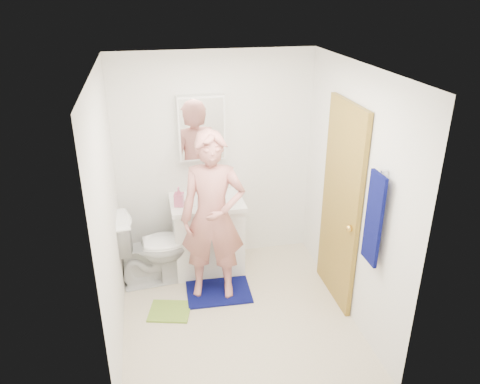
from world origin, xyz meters
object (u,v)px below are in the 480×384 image
(toothbrush_cup, at_px, (216,192))
(toilet, at_px, (153,247))
(man, at_px, (213,217))
(towel, at_px, (374,219))
(medicine_cabinet, at_px, (201,128))
(vanity_cabinet, at_px, (208,236))
(soap_dispenser, at_px, (179,197))

(toothbrush_cup, bearing_deg, toilet, -162.93)
(toilet, bearing_deg, man, -126.97)
(towel, height_order, toothbrush_cup, towel)
(medicine_cabinet, bearing_deg, towel, -55.39)
(vanity_cabinet, distance_m, soap_dispenser, 0.64)
(vanity_cabinet, xyz_separation_m, towel, (1.18, -1.48, 0.85))
(vanity_cabinet, relative_size, towel, 1.00)
(toilet, xyz_separation_m, soap_dispenser, (0.31, 0.07, 0.54))
(man, bearing_deg, medicine_cabinet, 101.57)
(soap_dispenser, distance_m, man, 0.53)
(medicine_cabinet, relative_size, toothbrush_cup, 5.17)
(medicine_cabinet, distance_m, man, 1.02)
(toothbrush_cup, xyz_separation_m, man, (-0.13, -0.59, -0.00))
(towel, distance_m, soap_dispenser, 2.06)
(medicine_cabinet, height_order, man, medicine_cabinet)
(toothbrush_cup, bearing_deg, man, -102.12)
(toilet, relative_size, toothbrush_cup, 6.16)
(toothbrush_cup, bearing_deg, medicine_cabinet, 128.79)
(toothbrush_cup, bearing_deg, vanity_cabinet, -147.48)
(medicine_cabinet, xyz_separation_m, towel, (1.18, -1.71, -0.35))
(vanity_cabinet, height_order, man, man)
(vanity_cabinet, xyz_separation_m, toothbrush_cup, (0.12, 0.08, 0.50))
(medicine_cabinet, distance_m, soap_dispenser, 0.77)
(soap_dispenser, xyz_separation_m, toothbrush_cup, (0.42, 0.16, -0.05))
(soap_dispenser, distance_m, toothbrush_cup, 0.45)
(toothbrush_cup, bearing_deg, towel, -55.81)
(vanity_cabinet, xyz_separation_m, medicine_cabinet, (0.00, 0.22, 1.20))
(toilet, height_order, soap_dispenser, soap_dispenser)
(toilet, relative_size, soap_dispenser, 3.91)
(toilet, height_order, man, man)
(vanity_cabinet, distance_m, toilet, 0.63)
(medicine_cabinet, relative_size, man, 0.40)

